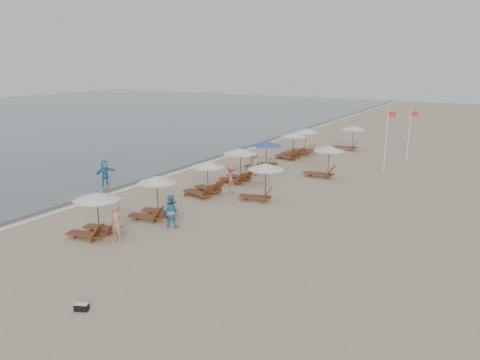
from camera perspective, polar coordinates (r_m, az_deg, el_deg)
The scene contains 21 objects.
ground at distance 22.30m, azimuth 2.53°, elevation -6.66°, with size 160.00×160.00×0.00m, color tan.
wet_sand_band at distance 36.93m, azimuth -7.41°, elevation 1.74°, with size 3.20×140.00×0.01m, color #6B5E4C.
foam_line at distance 36.17m, azimuth -5.78°, elevation 1.53°, with size 0.50×140.00×0.02m, color white.
lounger_station_0 at distance 22.75m, azimuth -17.18°, elevation -3.83°, with size 2.49×2.23×2.16m.
lounger_station_1 at distance 24.63m, azimuth -10.35°, elevation -2.10°, with size 2.43×2.21×2.30m.
lounger_station_2 at distance 28.48m, azimuth -4.36°, elevation 0.10°, with size 2.59×2.44×2.15m.
lounger_station_3 at distance 31.38m, azimuth -0.26°, elevation 1.94°, with size 2.55×2.33×2.33m.
lounger_station_4 at distance 35.53m, azimuth 2.90°, elevation 3.10°, with size 2.63×2.35×2.13m.
lounger_station_5 at distance 39.30m, azimuth 6.15°, elevation 4.13°, with size 2.60×2.37×2.23m.
lounger_station_6 at distance 41.29m, azimuth 7.61°, elevation 4.56°, with size 2.73×2.54×2.28m.
inland_station_0 at distance 27.22m, azimuth 2.64°, elevation 0.35°, with size 2.66×2.24×2.22m.
inland_station_1 at distance 33.24m, azimuth 10.17°, elevation 2.53°, with size 2.80×2.24×2.22m.
inland_station_2 at distance 44.02m, azimuth 13.15°, elevation 5.22°, with size 2.86×2.24×2.22m.
beachgoer_near at distance 21.84m, azimuth -14.78°, elevation -5.08°, with size 0.66×0.43×1.81m, color #A6715A.
beachgoer_mid_a at distance 23.30m, azimuth -8.41°, elevation -3.70°, with size 0.81×0.63×1.67m, color teal.
beachgoer_mid_b at distance 28.88m, azimuth -0.99°, elevation 0.15°, with size 1.18×0.68×1.82m, color #97564D.
beachgoer_far_b at distance 33.33m, azimuth 1.78°, elevation 2.04°, with size 0.87×0.57×1.79m, color #9E7656.
waterline_walker at distance 32.08m, azimuth -16.07°, elevation 0.87°, with size 1.53×0.49×1.65m, color teal.
duffel_bag at distance 16.80m, azimuth -18.67°, elevation -14.38°, with size 0.51×0.39×0.26m.
flag_pole_near at distance 35.68m, azimuth 17.36°, elevation 4.95°, with size 0.59×0.08×4.64m.
flag_pole_far at distance 39.90m, azimuth 19.87°, elevation 5.43°, with size 0.60×0.08×4.31m.
Camera 1 is at (9.66, -18.44, 7.99)m, focal length 35.17 mm.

